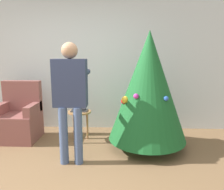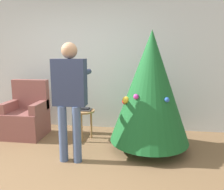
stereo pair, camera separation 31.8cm
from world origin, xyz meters
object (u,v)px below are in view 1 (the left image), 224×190
object	(u,v)px
person_standing	(70,92)
side_stool	(80,116)
christmas_tree	(148,86)
armchair	(19,119)

from	to	relation	value
person_standing	side_stool	world-z (taller)	person_standing
christmas_tree	side_stool	distance (m)	1.31
christmas_tree	side_stool	bearing A→B (deg)	167.45
person_standing	christmas_tree	bearing A→B (deg)	24.95
christmas_tree	armchair	size ratio (longest dim) A/B	1.81
christmas_tree	side_stool	world-z (taller)	christmas_tree
side_stool	armchair	bearing A→B (deg)	178.02
person_standing	side_stool	bearing A→B (deg)	92.53
armchair	christmas_tree	bearing A→B (deg)	-7.43
christmas_tree	side_stool	size ratio (longest dim) A/B	3.48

